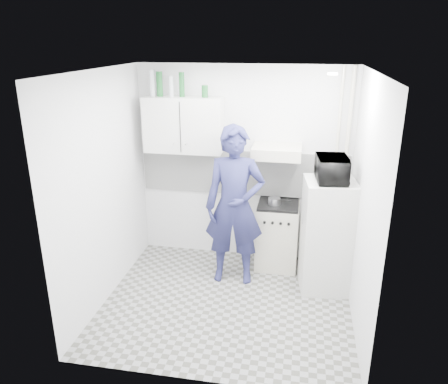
# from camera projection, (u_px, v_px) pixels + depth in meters

# --- Properties ---
(floor) EXTENTS (2.80, 2.80, 0.00)m
(floor) POSITION_uv_depth(u_px,v_px,m) (227.00, 302.00, 5.07)
(floor) COLOR gray
(floor) RESTS_ON ground
(ceiling) EXTENTS (2.80, 2.80, 0.00)m
(ceiling) POSITION_uv_depth(u_px,v_px,m) (227.00, 71.00, 4.19)
(ceiling) COLOR white
(ceiling) RESTS_ON wall_back
(wall_back) EXTENTS (2.80, 0.00, 2.80)m
(wall_back) POSITION_uv_depth(u_px,v_px,m) (243.00, 165.00, 5.79)
(wall_back) COLOR silver
(wall_back) RESTS_ON floor
(wall_left) EXTENTS (0.00, 2.60, 2.60)m
(wall_left) POSITION_uv_depth(u_px,v_px,m) (104.00, 190.00, 4.87)
(wall_left) COLOR silver
(wall_left) RESTS_ON floor
(wall_right) EXTENTS (0.00, 2.60, 2.60)m
(wall_right) POSITION_uv_depth(u_px,v_px,m) (364.00, 206.00, 4.39)
(wall_right) COLOR silver
(wall_right) RESTS_ON floor
(person) EXTENTS (0.75, 0.52, 1.97)m
(person) POSITION_uv_depth(u_px,v_px,m) (235.00, 206.00, 5.25)
(person) COLOR #1F214B
(person) RESTS_ON floor
(stove) EXTENTS (0.54, 0.54, 0.86)m
(stove) POSITION_uv_depth(u_px,v_px,m) (277.00, 236.00, 5.76)
(stove) COLOR beige
(stove) RESTS_ON floor
(fridge) EXTENTS (0.63, 0.63, 1.37)m
(fridge) POSITION_uv_depth(u_px,v_px,m) (326.00, 236.00, 5.17)
(fridge) COLOR silver
(fridge) RESTS_ON floor
(stove_top) EXTENTS (0.51, 0.51, 0.03)m
(stove_top) POSITION_uv_depth(u_px,v_px,m) (278.00, 204.00, 5.62)
(stove_top) COLOR black
(stove_top) RESTS_ON stove
(saucepan) EXTENTS (0.16, 0.16, 0.09)m
(saucepan) POSITION_uv_depth(u_px,v_px,m) (274.00, 201.00, 5.56)
(saucepan) COLOR silver
(saucepan) RESTS_ON stove_top
(microwave) EXTENTS (0.53, 0.39, 0.28)m
(microwave) POSITION_uv_depth(u_px,v_px,m) (332.00, 169.00, 4.90)
(microwave) COLOR black
(microwave) RESTS_ON fridge
(bottle_a) EXTENTS (0.08, 0.08, 0.32)m
(bottle_a) POSITION_uv_depth(u_px,v_px,m) (152.00, 83.00, 5.46)
(bottle_a) COLOR #B2B7BC
(bottle_a) RESTS_ON upper_cabinet
(bottle_b) EXTENTS (0.08, 0.08, 0.31)m
(bottle_b) POSITION_uv_depth(u_px,v_px,m) (159.00, 84.00, 5.45)
(bottle_b) COLOR #144C1E
(bottle_b) RESTS_ON upper_cabinet
(bottle_c) EXTENTS (0.06, 0.06, 0.25)m
(bottle_c) POSITION_uv_depth(u_px,v_px,m) (171.00, 86.00, 5.44)
(bottle_c) COLOR #B2B7BC
(bottle_c) RESTS_ON upper_cabinet
(bottle_d) EXTENTS (0.07, 0.07, 0.30)m
(bottle_d) POSITION_uv_depth(u_px,v_px,m) (182.00, 85.00, 5.40)
(bottle_d) COLOR #144C1E
(bottle_d) RESTS_ON upper_cabinet
(canister_b) EXTENTS (0.08, 0.08, 0.15)m
(canister_b) POSITION_uv_depth(u_px,v_px,m) (205.00, 91.00, 5.38)
(canister_b) COLOR #144C1E
(canister_b) RESTS_ON upper_cabinet
(upper_cabinet) EXTENTS (1.00, 0.35, 0.70)m
(upper_cabinet) POSITION_uv_depth(u_px,v_px,m) (184.00, 125.00, 5.57)
(upper_cabinet) COLOR silver
(upper_cabinet) RESTS_ON wall_back
(range_hood) EXTENTS (0.60, 0.50, 0.14)m
(range_hood) POSITION_uv_depth(u_px,v_px,m) (277.00, 152.00, 5.39)
(range_hood) COLOR beige
(range_hood) RESTS_ON wall_back
(backsplash) EXTENTS (2.74, 0.03, 0.60)m
(backsplash) POSITION_uv_depth(u_px,v_px,m) (243.00, 173.00, 5.81)
(backsplash) COLOR white
(backsplash) RESTS_ON wall_back
(pipe_a) EXTENTS (0.05, 0.05, 2.60)m
(pipe_a) POSITION_uv_depth(u_px,v_px,m) (345.00, 172.00, 5.49)
(pipe_a) COLOR beige
(pipe_a) RESTS_ON floor
(pipe_b) EXTENTS (0.04, 0.04, 2.60)m
(pipe_b) POSITION_uv_depth(u_px,v_px,m) (335.00, 172.00, 5.52)
(pipe_b) COLOR beige
(pipe_b) RESTS_ON floor
(ceiling_spot_fixture) EXTENTS (0.10, 0.10, 0.02)m
(ceiling_spot_fixture) POSITION_uv_depth(u_px,v_px,m) (333.00, 74.00, 4.22)
(ceiling_spot_fixture) COLOR white
(ceiling_spot_fixture) RESTS_ON ceiling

